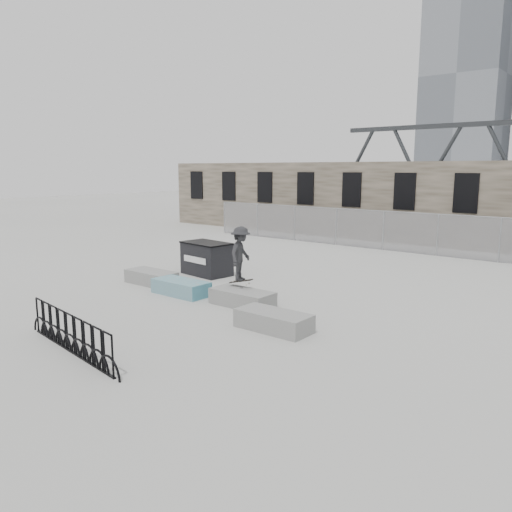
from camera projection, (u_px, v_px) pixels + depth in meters
The scene contains 10 objects.
ground at pixel (214, 299), 16.02m from camera, with size 120.00×120.00×0.00m, color #B1B1AC.
stone_wall at pixel (413, 202), 28.07m from camera, with size 36.00×2.58×4.50m.
chainlink_fence at pixel (383, 230), 25.41m from camera, with size 22.06×0.06×2.02m.
planter_far_left at pixel (151, 277), 18.03m from camera, with size 2.00×0.90×0.48m.
planter_center_left at pixel (181, 287), 16.51m from camera, with size 2.00×0.90×0.48m.
planter_center_right at pixel (242, 297), 15.16m from camera, with size 2.00×0.90×0.48m.
planter_offset at pixel (273, 320), 12.89m from camera, with size 2.00×0.90×0.48m.
dumpster at pixel (207, 258), 19.55m from camera, with size 2.08×1.40×1.29m.
bike_rack at pixel (70, 334), 11.27m from camera, with size 4.46×0.64×0.90m.
skateboarder at pixel (241, 254), 15.39m from camera, with size 0.92×1.22×1.81m.
Camera 1 is at (10.81, -11.23, 4.13)m, focal length 35.00 mm.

